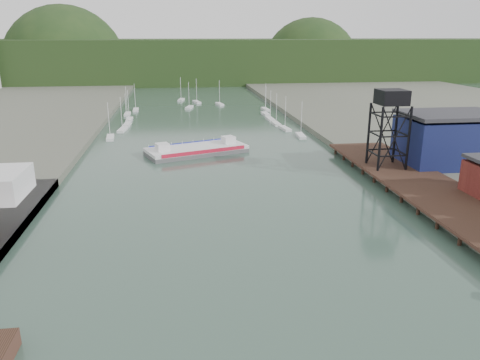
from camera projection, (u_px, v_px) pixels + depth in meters
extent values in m
cube|color=black|center=(425.00, 186.00, 86.69)|extent=(14.00, 70.00, 0.50)
cylinder|color=black|center=(394.00, 193.00, 86.25)|extent=(0.60, 0.60, 2.20)
cylinder|color=black|center=(455.00, 190.00, 87.78)|extent=(0.60, 0.60, 2.20)
cylinder|color=black|center=(380.00, 139.00, 93.51)|extent=(0.50, 0.50, 13.00)
cylinder|color=black|center=(409.00, 139.00, 94.28)|extent=(0.50, 0.50, 13.00)
cylinder|color=black|center=(369.00, 134.00, 99.19)|extent=(0.50, 0.50, 13.00)
cylinder|color=black|center=(395.00, 133.00, 99.96)|extent=(0.50, 0.50, 13.00)
cube|color=black|center=(392.00, 97.00, 94.36)|extent=(5.50, 5.50, 3.00)
cube|color=#0D123D|center=(449.00, 142.00, 101.15)|extent=(20.00, 14.00, 10.00)
cube|color=#2D2D33|center=(453.00, 114.00, 99.40)|extent=(20.50, 14.50, 0.80)
cube|color=silver|center=(110.00, 138.00, 134.64)|extent=(2.67, 7.65, 0.90)
cube|color=silver|center=(122.00, 130.00, 145.73)|extent=(2.81, 7.67, 0.90)
cube|color=silver|center=(127.00, 125.00, 154.19)|extent=(2.35, 7.59, 0.90)
cube|color=silver|center=(129.00, 120.00, 163.57)|extent=(2.01, 7.50, 0.90)
cube|color=silver|center=(127.00, 114.00, 174.92)|extent=(2.00, 7.50, 0.90)
cube|color=silver|center=(136.00, 110.00, 184.53)|extent=(2.16, 7.54, 0.90)
cube|color=silver|center=(301.00, 136.00, 137.08)|extent=(2.53, 7.62, 0.90)
cube|color=silver|center=(285.00, 129.00, 147.67)|extent=(2.76, 7.67, 0.90)
cube|color=silver|center=(276.00, 124.00, 155.86)|extent=(2.22, 7.56, 0.90)
cube|color=silver|center=(270.00, 119.00, 164.35)|extent=(2.18, 7.54, 0.90)
cube|color=silver|center=(266.00, 114.00, 174.90)|extent=(2.46, 7.61, 0.90)
cube|color=silver|center=(265.00, 109.00, 186.16)|extent=(2.48, 7.61, 0.90)
cube|color=silver|center=(189.00, 108.00, 190.86)|extent=(3.78, 7.76, 0.90)
cube|color=silver|center=(220.00, 104.00, 200.12)|extent=(3.31, 7.74, 0.90)
cube|color=silver|center=(197.00, 102.00, 206.49)|extent=(3.76, 7.76, 0.90)
cube|color=silver|center=(181.00, 100.00, 213.20)|extent=(3.40, 7.74, 0.90)
cube|color=#1B3115|center=(187.00, 60.00, 320.31)|extent=(500.00, 120.00, 28.00)
sphere|color=#1B3115|center=(67.00, 67.00, 311.28)|extent=(80.00, 80.00, 80.00)
sphere|color=#1B3115|center=(310.00, 67.00, 343.05)|extent=(70.00, 70.00, 70.00)
cube|color=#505053|center=(197.00, 152.00, 117.93)|extent=(26.68, 17.78, 0.99)
cube|color=silver|center=(197.00, 148.00, 117.67)|extent=(26.68, 17.78, 0.79)
cube|color=red|center=(205.00, 152.00, 113.37)|extent=(20.55, 7.59, 0.89)
cube|color=navy|center=(189.00, 144.00, 121.84)|extent=(20.55, 7.59, 0.89)
cube|color=silver|center=(162.00, 147.00, 113.36)|extent=(3.81, 3.81, 1.98)
cube|color=silver|center=(228.00, 140.00, 121.27)|extent=(3.81, 3.81, 1.98)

